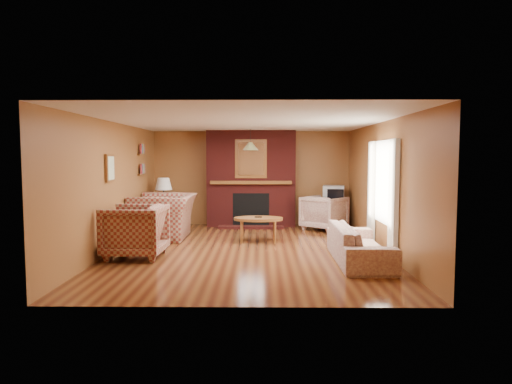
{
  "coord_description": "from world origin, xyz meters",
  "views": [
    {
      "loc": [
        0.26,
        -8.46,
        1.77
      ],
      "look_at": [
        0.15,
        0.6,
        1.05
      ],
      "focal_mm": 32.0,
      "sensor_mm": 36.0,
      "label": 1
    }
  ],
  "objects_px": {
    "fireplace": "(251,179)",
    "floral_sofa": "(360,244)",
    "plaid_armchair": "(135,231)",
    "side_table": "(164,217)",
    "plaid_loveseat": "(164,216)",
    "table_lamp": "(164,190)",
    "tv_stand": "(333,216)",
    "floral_armchair": "(324,213)",
    "crt_tv": "(334,195)",
    "coffee_table": "(258,220)"
  },
  "relations": [
    {
      "from": "plaid_armchair",
      "to": "side_table",
      "type": "distance_m",
      "value": 3.08
    },
    {
      "from": "plaid_loveseat",
      "to": "floral_armchair",
      "type": "relative_size",
      "value": 1.6
    },
    {
      "from": "plaid_armchair",
      "to": "side_table",
      "type": "height_order",
      "value": "plaid_armchair"
    },
    {
      "from": "fireplace",
      "to": "floral_armchair",
      "type": "xyz_separation_m",
      "value": [
        1.77,
        -0.58,
        -0.77
      ]
    },
    {
      "from": "plaid_armchair",
      "to": "floral_armchair",
      "type": "relative_size",
      "value": 1.13
    },
    {
      "from": "side_table",
      "to": "tv_stand",
      "type": "height_order",
      "value": "side_table"
    },
    {
      "from": "table_lamp",
      "to": "crt_tv",
      "type": "bearing_deg",
      "value": 4.74
    },
    {
      "from": "plaid_armchair",
      "to": "table_lamp",
      "type": "bearing_deg",
      "value": -175.6
    },
    {
      "from": "plaid_armchair",
      "to": "table_lamp",
      "type": "height_order",
      "value": "table_lamp"
    },
    {
      "from": "plaid_armchair",
      "to": "table_lamp",
      "type": "relative_size",
      "value": 1.51
    },
    {
      "from": "fireplace",
      "to": "crt_tv",
      "type": "bearing_deg",
      "value": -5.3
    },
    {
      "from": "coffee_table",
      "to": "crt_tv",
      "type": "xyz_separation_m",
      "value": [
        1.86,
        1.94,
        0.35
      ]
    },
    {
      "from": "fireplace",
      "to": "floral_sofa",
      "type": "height_order",
      "value": "fireplace"
    },
    {
      "from": "tv_stand",
      "to": "crt_tv",
      "type": "height_order",
      "value": "crt_tv"
    },
    {
      "from": "coffee_table",
      "to": "table_lamp",
      "type": "height_order",
      "value": "table_lamp"
    },
    {
      "from": "floral_armchair",
      "to": "side_table",
      "type": "bearing_deg",
      "value": 39.02
    },
    {
      "from": "coffee_table",
      "to": "side_table",
      "type": "height_order",
      "value": "side_table"
    },
    {
      "from": "plaid_armchair",
      "to": "side_table",
      "type": "xyz_separation_m",
      "value": [
        -0.15,
        3.08,
        -0.18
      ]
    },
    {
      "from": "plaid_loveseat",
      "to": "tv_stand",
      "type": "distance_m",
      "value": 4.18
    },
    {
      "from": "fireplace",
      "to": "plaid_loveseat",
      "type": "bearing_deg",
      "value": -137.58
    },
    {
      "from": "coffee_table",
      "to": "floral_armchair",
      "type": "bearing_deg",
      "value": 44.47
    },
    {
      "from": "floral_sofa",
      "to": "tv_stand",
      "type": "distance_m",
      "value": 3.73
    },
    {
      "from": "floral_sofa",
      "to": "coffee_table",
      "type": "height_order",
      "value": "floral_sofa"
    },
    {
      "from": "plaid_armchair",
      "to": "coffee_table",
      "type": "height_order",
      "value": "plaid_armchair"
    },
    {
      "from": "floral_sofa",
      "to": "fireplace",
      "type": "bearing_deg",
      "value": 26.59
    },
    {
      "from": "floral_armchair",
      "to": "fireplace",
      "type": "bearing_deg",
      "value": 21.52
    },
    {
      "from": "plaid_armchair",
      "to": "floral_armchair",
      "type": "xyz_separation_m",
      "value": [
        3.72,
        3.03,
        -0.05
      ]
    },
    {
      "from": "tv_stand",
      "to": "crt_tv",
      "type": "xyz_separation_m",
      "value": [
        0.0,
        -0.01,
        0.52
      ]
    },
    {
      "from": "fireplace",
      "to": "side_table",
      "type": "relative_size",
      "value": 4.21
    },
    {
      "from": "fireplace",
      "to": "table_lamp",
      "type": "relative_size",
      "value": 3.56
    },
    {
      "from": "plaid_loveseat",
      "to": "side_table",
      "type": "height_order",
      "value": "plaid_loveseat"
    },
    {
      "from": "plaid_loveseat",
      "to": "plaid_armchair",
      "type": "distance_m",
      "value": 1.92
    },
    {
      "from": "fireplace",
      "to": "side_table",
      "type": "xyz_separation_m",
      "value": [
        -2.1,
        -0.53,
        -0.9
      ]
    },
    {
      "from": "plaid_loveseat",
      "to": "crt_tv",
      "type": "height_order",
      "value": "crt_tv"
    },
    {
      "from": "table_lamp",
      "to": "side_table",
      "type": "bearing_deg",
      "value": 0.0
    },
    {
      "from": "floral_sofa",
      "to": "table_lamp",
      "type": "bearing_deg",
      "value": 50.5
    },
    {
      "from": "side_table",
      "to": "table_lamp",
      "type": "xyz_separation_m",
      "value": [
        0.0,
        0.0,
        0.66
      ]
    },
    {
      "from": "side_table",
      "to": "coffee_table",
      "type": "bearing_deg",
      "value": -34.78
    },
    {
      "from": "plaid_loveseat",
      "to": "side_table",
      "type": "bearing_deg",
      "value": -168.04
    },
    {
      "from": "coffee_table",
      "to": "floral_sofa",
      "type": "bearing_deg",
      "value": -46.35
    },
    {
      "from": "crt_tv",
      "to": "tv_stand",
      "type": "bearing_deg",
      "value": 90.0
    },
    {
      "from": "table_lamp",
      "to": "tv_stand",
      "type": "relative_size",
      "value": 1.19
    },
    {
      "from": "fireplace",
      "to": "floral_armchair",
      "type": "relative_size",
      "value": 2.67
    },
    {
      "from": "fireplace",
      "to": "floral_sofa",
      "type": "relative_size",
      "value": 1.16
    },
    {
      "from": "plaid_armchair",
      "to": "floral_sofa",
      "type": "relative_size",
      "value": 0.49
    },
    {
      "from": "side_table",
      "to": "table_lamp",
      "type": "bearing_deg",
      "value": 0.0
    },
    {
      "from": "floral_sofa",
      "to": "side_table",
      "type": "xyz_separation_m",
      "value": [
        -4.0,
        3.38,
        -0.02
      ]
    },
    {
      "from": "floral_sofa",
      "to": "side_table",
      "type": "distance_m",
      "value": 5.24
    },
    {
      "from": "plaid_armchair",
      "to": "floral_armchair",
      "type": "bearing_deg",
      "value": 130.76
    },
    {
      "from": "crt_tv",
      "to": "floral_armchair",
      "type": "bearing_deg",
      "value": -125.63
    }
  ]
}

